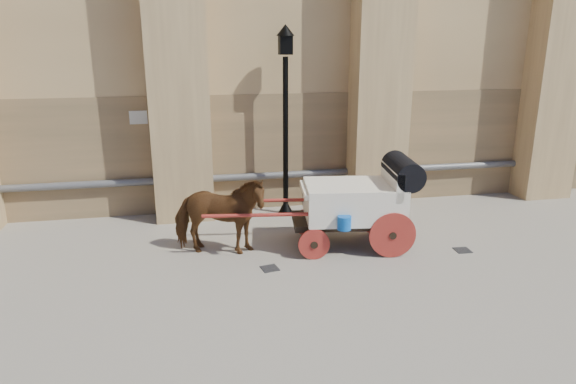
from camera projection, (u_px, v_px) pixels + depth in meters
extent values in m
plane|color=gray|center=(241.00, 275.00, 9.79)|extent=(90.00, 90.00, 0.00)
cube|color=#98764D|center=(298.00, 150.00, 13.63)|extent=(44.00, 0.35, 3.00)
cylinder|color=#59595B|center=(300.00, 174.00, 13.55)|extent=(42.00, 0.18, 0.18)
cube|color=beige|center=(138.00, 117.00, 12.44)|extent=(0.42, 0.04, 0.32)
imported|color=brown|center=(219.00, 216.00, 10.53)|extent=(2.14, 1.38, 1.67)
cube|color=black|center=(348.00, 220.00, 11.02)|extent=(2.48, 1.37, 0.13)
cube|color=white|center=(354.00, 201.00, 10.90)|extent=(2.20, 1.59, 0.75)
cube|color=white|center=(392.00, 181.00, 10.83)|extent=(0.33, 1.35, 0.59)
cube|color=white|center=(311.00, 190.00, 10.77)|extent=(0.52, 1.22, 0.11)
cylinder|color=black|center=(403.00, 171.00, 10.78)|extent=(0.77, 1.41, 0.60)
cylinder|color=#A22A21|center=(392.00, 235.00, 10.46)|extent=(0.97, 0.19, 0.97)
cylinder|color=#A22A21|center=(377.00, 214.00, 11.74)|extent=(0.97, 0.19, 0.97)
cylinder|color=#A22A21|center=(314.00, 244.00, 10.41)|extent=(0.65, 0.15, 0.64)
cylinder|color=#A22A21|center=(307.00, 222.00, 11.68)|extent=(0.65, 0.15, 0.64)
cylinder|color=#A22A21|center=(266.00, 215.00, 10.36)|extent=(2.56, 0.41, 0.08)
cylinder|color=#A22A21|center=(265.00, 201.00, 11.28)|extent=(2.56, 0.41, 0.08)
cylinder|color=blue|center=(344.00, 223.00, 10.23)|extent=(0.28, 0.28, 0.28)
cylinder|color=black|center=(286.00, 138.00, 12.71)|extent=(0.13, 0.13, 3.93)
cone|color=black|center=(286.00, 206.00, 13.22)|extent=(0.39, 0.39, 0.39)
cube|color=black|center=(285.00, 45.00, 12.07)|extent=(0.31, 0.31, 0.46)
cone|color=black|center=(285.00, 30.00, 11.98)|extent=(0.44, 0.44, 0.26)
cube|color=black|center=(270.00, 268.00, 10.06)|extent=(0.38, 0.38, 0.01)
cube|color=black|center=(462.00, 250.00, 10.92)|extent=(0.33, 0.33, 0.01)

